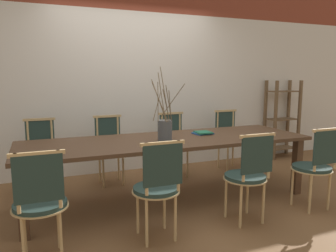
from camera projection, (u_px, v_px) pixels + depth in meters
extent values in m
plane|color=brown|center=(168.00, 199.00, 3.89)|extent=(16.00, 16.00, 0.00)
cube|color=silver|center=(134.00, 93.00, 4.99)|extent=(12.00, 0.06, 2.39)
cube|color=#4C3321|center=(168.00, 141.00, 3.78)|extent=(3.31, 1.03, 0.04)
cube|color=#4C3321|center=(23.00, 202.00, 2.89)|extent=(0.09, 0.09, 0.69)
cube|color=#4C3321|center=(297.00, 166.00, 4.03)|extent=(0.09, 0.09, 0.69)
cube|color=#4C3321|center=(25.00, 176.00, 3.64)|extent=(0.09, 0.09, 0.69)
cube|color=#4C3321|center=(256.00, 152.00, 4.78)|extent=(0.09, 0.09, 0.69)
cylinder|color=#233833|center=(40.00, 204.00, 2.55)|extent=(0.41, 0.41, 0.04)
cylinder|color=tan|center=(40.00, 207.00, 2.56)|extent=(0.43, 0.43, 0.01)
cylinder|color=tan|center=(24.00, 229.00, 2.66)|extent=(0.03, 0.03, 0.44)
cylinder|color=tan|center=(59.00, 223.00, 2.76)|extent=(0.03, 0.03, 0.44)
cylinder|color=tan|center=(23.00, 244.00, 2.42)|extent=(0.03, 0.03, 0.44)
cylinder|color=tan|center=(61.00, 237.00, 2.52)|extent=(0.03, 0.03, 0.44)
cylinder|color=tan|center=(17.00, 184.00, 2.31)|extent=(0.03, 0.03, 0.44)
cylinder|color=tan|center=(59.00, 179.00, 2.41)|extent=(0.03, 0.03, 0.44)
cube|color=#233833|center=(38.00, 179.00, 2.35)|extent=(0.35, 0.02, 0.35)
cube|color=tan|center=(37.00, 154.00, 2.33)|extent=(0.39, 0.03, 0.03)
cylinder|color=#233833|center=(156.00, 189.00, 2.91)|extent=(0.41, 0.41, 0.04)
cylinder|color=tan|center=(156.00, 191.00, 2.91)|extent=(0.43, 0.43, 0.01)
cylinder|color=tan|center=(138.00, 211.00, 3.02)|extent=(0.03, 0.03, 0.44)
cylinder|color=tan|center=(164.00, 206.00, 3.11)|extent=(0.03, 0.03, 0.44)
cylinder|color=tan|center=(147.00, 222.00, 2.77)|extent=(0.03, 0.03, 0.44)
cylinder|color=tan|center=(175.00, 217.00, 2.87)|extent=(0.03, 0.03, 0.44)
cylinder|color=tan|center=(146.00, 169.00, 2.66)|extent=(0.03, 0.03, 0.44)
cylinder|color=tan|center=(178.00, 166.00, 2.76)|extent=(0.03, 0.03, 0.44)
cube|color=#233833|center=(163.00, 165.00, 2.70)|extent=(0.35, 0.02, 0.35)
cube|color=tan|center=(163.00, 143.00, 2.68)|extent=(0.39, 0.03, 0.03)
cylinder|color=#233833|center=(245.00, 176.00, 3.26)|extent=(0.41, 0.41, 0.04)
cylinder|color=tan|center=(245.00, 179.00, 3.26)|extent=(0.43, 0.43, 0.01)
cylinder|color=tan|center=(226.00, 197.00, 3.36)|extent=(0.03, 0.03, 0.44)
cylinder|color=tan|center=(247.00, 193.00, 3.46)|extent=(0.03, 0.03, 0.44)
cylinder|color=tan|center=(241.00, 206.00, 3.12)|extent=(0.03, 0.03, 0.44)
cylinder|color=tan|center=(263.00, 202.00, 3.22)|extent=(0.03, 0.03, 0.44)
cylinder|color=tan|center=(244.00, 159.00, 3.01)|extent=(0.03, 0.03, 0.44)
cylinder|color=tan|center=(269.00, 156.00, 3.11)|extent=(0.03, 0.03, 0.44)
cube|color=#233833|center=(257.00, 155.00, 3.05)|extent=(0.35, 0.02, 0.35)
cube|color=tan|center=(258.00, 136.00, 3.03)|extent=(0.39, 0.03, 0.03)
cylinder|color=#233833|center=(312.00, 167.00, 3.58)|extent=(0.41, 0.41, 0.04)
cylinder|color=tan|center=(312.00, 169.00, 3.58)|extent=(0.43, 0.43, 0.01)
cylinder|color=tan|center=(292.00, 186.00, 3.68)|extent=(0.03, 0.03, 0.44)
cylinder|color=tan|center=(310.00, 183.00, 3.78)|extent=(0.03, 0.03, 0.44)
cylinder|color=tan|center=(310.00, 194.00, 3.44)|extent=(0.03, 0.03, 0.44)
cylinder|color=tan|center=(329.00, 191.00, 3.54)|extent=(0.03, 0.03, 0.44)
cylinder|color=tan|center=(316.00, 151.00, 3.33)|extent=(0.03, 0.03, 0.44)
cylinder|color=tan|center=(336.00, 148.00, 3.43)|extent=(0.03, 0.03, 0.44)
cube|color=#233833|center=(327.00, 147.00, 3.37)|extent=(0.35, 0.02, 0.35)
cube|color=tan|center=(328.00, 130.00, 3.35)|extent=(0.39, 0.03, 0.03)
cylinder|color=#233833|center=(41.00, 156.00, 4.06)|extent=(0.41, 0.41, 0.04)
cylinder|color=tan|center=(42.00, 158.00, 4.06)|extent=(0.43, 0.43, 0.01)
cylinder|color=tan|center=(54.00, 177.00, 4.02)|extent=(0.03, 0.03, 0.44)
cylinder|color=tan|center=(31.00, 179.00, 3.92)|extent=(0.03, 0.03, 0.44)
cylinder|color=tan|center=(53.00, 171.00, 4.26)|extent=(0.03, 0.03, 0.44)
cylinder|color=tan|center=(31.00, 173.00, 4.17)|extent=(0.03, 0.03, 0.44)
cylinder|color=tan|center=(52.00, 135.00, 4.23)|extent=(0.03, 0.03, 0.44)
cylinder|color=tan|center=(28.00, 136.00, 4.13)|extent=(0.03, 0.03, 0.44)
cube|color=#233833|center=(40.00, 134.00, 4.18)|extent=(0.35, 0.02, 0.35)
cube|color=tan|center=(39.00, 119.00, 4.15)|extent=(0.39, 0.03, 0.03)
cylinder|color=#233833|center=(111.00, 151.00, 4.38)|extent=(0.41, 0.41, 0.04)
cylinder|color=tan|center=(111.00, 152.00, 4.38)|extent=(0.43, 0.43, 0.01)
cylinder|color=tan|center=(123.00, 169.00, 4.34)|extent=(0.03, 0.03, 0.44)
cylinder|color=tan|center=(103.00, 172.00, 4.25)|extent=(0.03, 0.03, 0.44)
cylinder|color=tan|center=(119.00, 164.00, 4.59)|extent=(0.03, 0.03, 0.44)
cylinder|color=tan|center=(100.00, 166.00, 4.49)|extent=(0.03, 0.03, 0.44)
cylinder|color=tan|center=(118.00, 130.00, 4.55)|extent=(0.03, 0.03, 0.44)
cylinder|color=tan|center=(97.00, 132.00, 4.45)|extent=(0.03, 0.03, 0.44)
cube|color=#233833|center=(108.00, 129.00, 4.50)|extent=(0.35, 0.02, 0.35)
cube|color=tan|center=(107.00, 116.00, 4.47)|extent=(0.39, 0.03, 0.03)
cylinder|color=#233833|center=(175.00, 145.00, 4.73)|extent=(0.41, 0.41, 0.04)
cylinder|color=tan|center=(175.00, 147.00, 4.73)|extent=(0.43, 0.43, 0.01)
cylinder|color=tan|center=(187.00, 162.00, 4.69)|extent=(0.03, 0.03, 0.44)
cylinder|color=tan|center=(170.00, 164.00, 4.59)|extent=(0.03, 0.03, 0.44)
cylinder|color=tan|center=(180.00, 158.00, 4.93)|extent=(0.03, 0.03, 0.44)
cylinder|color=tan|center=(164.00, 160.00, 4.84)|extent=(0.03, 0.03, 0.44)
cylinder|color=tan|center=(180.00, 126.00, 4.90)|extent=(0.03, 0.03, 0.44)
cylinder|color=tan|center=(162.00, 128.00, 4.80)|extent=(0.03, 0.03, 0.44)
cube|color=#233833|center=(171.00, 126.00, 4.85)|extent=(0.35, 0.02, 0.35)
cube|color=tan|center=(171.00, 113.00, 4.82)|extent=(0.39, 0.03, 0.03)
cylinder|color=#233833|center=(231.00, 140.00, 5.07)|extent=(0.41, 0.41, 0.04)
cylinder|color=tan|center=(231.00, 142.00, 5.08)|extent=(0.43, 0.43, 0.01)
cylinder|color=tan|center=(242.00, 156.00, 5.04)|extent=(0.03, 0.03, 0.44)
cylinder|color=tan|center=(228.00, 158.00, 4.94)|extent=(0.03, 0.03, 0.44)
cylinder|color=tan|center=(233.00, 153.00, 5.28)|extent=(0.03, 0.03, 0.44)
cylinder|color=tan|center=(219.00, 154.00, 5.18)|extent=(0.03, 0.03, 0.44)
cylinder|color=tan|center=(233.00, 123.00, 5.25)|extent=(0.03, 0.03, 0.44)
cylinder|color=tan|center=(217.00, 124.00, 5.14)|extent=(0.03, 0.03, 0.44)
cube|color=#233833|center=(225.00, 122.00, 5.20)|extent=(0.35, 0.02, 0.35)
cube|color=tan|center=(226.00, 111.00, 5.16)|extent=(0.39, 0.03, 0.03)
cylinder|color=#4C5156|center=(165.00, 131.00, 3.64)|extent=(0.16, 0.16, 0.23)
cylinder|color=brown|center=(162.00, 97.00, 3.54)|extent=(0.06, 0.10, 0.52)
cylinder|color=brown|center=(165.00, 94.00, 3.53)|extent=(0.10, 0.05, 0.58)
cylinder|color=brown|center=(172.00, 101.00, 3.72)|extent=(0.20, 0.27, 0.41)
cylinder|color=brown|center=(169.00, 103.00, 3.56)|extent=(0.10, 0.07, 0.39)
cylinder|color=brown|center=(160.00, 102.00, 3.50)|extent=(0.14, 0.17, 0.42)
cylinder|color=brown|center=(157.00, 106.00, 3.63)|extent=(0.15, 0.15, 0.30)
cylinder|color=brown|center=(170.00, 105.00, 3.58)|extent=(0.08, 0.11, 0.34)
cylinder|color=brown|center=(158.00, 101.00, 3.58)|extent=(0.06, 0.15, 0.42)
cylinder|color=brown|center=(159.00, 101.00, 3.50)|extent=(0.12, 0.18, 0.45)
cylinder|color=brown|center=(166.00, 105.00, 3.56)|extent=(0.08, 0.01, 0.35)
cube|color=#234C8C|center=(203.00, 133.00, 4.10)|extent=(0.25, 0.21, 0.01)
cube|color=#1E6B4C|center=(203.00, 132.00, 4.08)|extent=(0.20, 0.21, 0.02)
cube|color=brown|center=(275.00, 121.00, 5.61)|extent=(0.04, 0.04, 1.37)
cube|color=brown|center=(299.00, 119.00, 5.81)|extent=(0.04, 0.04, 1.37)
cube|color=brown|center=(265.00, 119.00, 5.87)|extent=(0.04, 0.04, 1.37)
cube|color=brown|center=(288.00, 117.00, 6.06)|extent=(0.04, 0.04, 1.37)
cube|color=brown|center=(280.00, 148.00, 5.92)|extent=(0.52, 0.27, 0.02)
cube|color=brown|center=(282.00, 119.00, 5.84)|extent=(0.52, 0.27, 0.02)
cube|color=brown|center=(283.00, 91.00, 5.76)|extent=(0.52, 0.27, 0.02)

